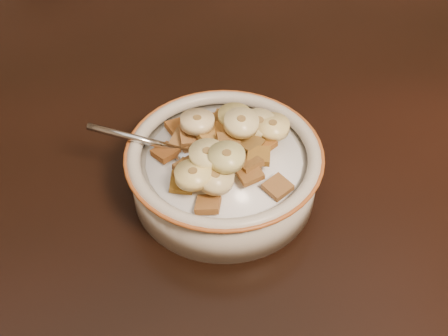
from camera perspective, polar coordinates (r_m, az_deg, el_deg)
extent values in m
cube|color=black|center=(0.56, -4.62, -3.37)|extent=(1.43, 0.95, 0.04)
cube|color=black|center=(1.14, -9.31, 7.19)|extent=(0.46, 0.46, 0.90)
cylinder|color=beige|center=(0.53, 0.00, -0.71)|extent=(0.17, 0.17, 0.04)
cylinder|color=white|center=(0.51, 0.00, 0.89)|extent=(0.14, 0.14, 0.00)
ellipsoid|color=#B0B0B0|center=(0.51, -3.05, 1.57)|extent=(0.05, 0.04, 0.01)
cube|color=olive|center=(0.51, -3.37, 3.26)|extent=(0.02, 0.02, 0.01)
cube|color=olive|center=(0.53, -0.69, 4.76)|extent=(0.02, 0.02, 0.01)
cube|color=brown|center=(0.53, -1.09, 4.57)|extent=(0.02, 0.02, 0.01)
cube|color=brown|center=(0.53, 0.02, 4.92)|extent=(0.03, 0.03, 0.01)
cube|color=#95612C|center=(0.54, -3.61, 4.44)|extent=(0.03, 0.03, 0.01)
cube|color=#985A2D|center=(0.47, -1.63, -3.72)|extent=(0.03, 0.03, 0.01)
cube|color=brown|center=(0.49, 0.49, 2.57)|extent=(0.02, 0.02, 0.01)
cube|color=#9C6323|center=(0.51, -0.82, 3.48)|extent=(0.03, 0.03, 0.01)
cube|color=brown|center=(0.54, -0.07, 5.21)|extent=(0.03, 0.03, 0.01)
cube|color=brown|center=(0.52, -4.19, 2.89)|extent=(0.03, 0.03, 0.01)
cube|color=brown|center=(0.53, 4.21, 3.91)|extent=(0.03, 0.03, 0.01)
cube|color=brown|center=(0.51, 3.92, 2.51)|extent=(0.03, 0.03, 0.01)
cube|color=brown|center=(0.54, -4.66, 4.14)|extent=(0.03, 0.03, 0.01)
cube|color=brown|center=(0.51, -5.97, 1.58)|extent=(0.03, 0.03, 0.01)
cube|color=#985825|center=(0.54, 2.26, 4.86)|extent=(0.03, 0.03, 0.01)
cube|color=brown|center=(0.54, 3.54, 4.65)|extent=(0.02, 0.02, 0.01)
cube|color=olive|center=(0.51, -1.70, 3.50)|extent=(0.03, 0.03, 0.01)
cube|color=brown|center=(0.48, -3.67, -0.23)|extent=(0.03, 0.03, 0.01)
cube|color=#916123|center=(0.49, 3.56, 1.25)|extent=(0.02, 0.02, 0.01)
cube|color=olive|center=(0.48, 2.60, -0.53)|extent=(0.02, 0.02, 0.01)
cube|color=brown|center=(0.50, 2.66, 2.49)|extent=(0.03, 0.03, 0.01)
cube|color=brown|center=(0.48, 5.49, -1.93)|extent=(0.03, 0.03, 0.01)
cube|color=#956521|center=(0.48, -4.32, -1.50)|extent=(0.02, 0.02, 0.01)
cube|color=brown|center=(0.49, -3.68, -0.02)|extent=(0.03, 0.03, 0.01)
cube|color=#955A26|center=(0.49, 2.50, 0.52)|extent=(0.03, 0.03, 0.01)
cylinder|color=tan|center=(0.52, 1.10, 5.20)|extent=(0.04, 0.04, 0.01)
cylinder|color=beige|center=(0.51, -2.72, 4.73)|extent=(0.04, 0.04, 0.01)
cylinder|color=#E3BE71|center=(0.47, -3.17, -0.69)|extent=(0.04, 0.04, 0.01)
cylinder|color=#DCD487|center=(0.52, 3.62, 4.50)|extent=(0.04, 0.04, 0.02)
cylinder|color=beige|center=(0.47, -1.72, 1.37)|extent=(0.04, 0.04, 0.01)
cylinder|color=beige|center=(0.49, 1.77, 4.62)|extent=(0.04, 0.04, 0.01)
cylinder|color=beige|center=(0.47, -0.86, -1.02)|extent=(0.04, 0.04, 0.01)
cylinder|color=#FAD895|center=(0.52, 4.95, 4.22)|extent=(0.04, 0.04, 0.01)
cylinder|color=#CBC273|center=(0.47, 0.28, 1.14)|extent=(0.04, 0.04, 0.01)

